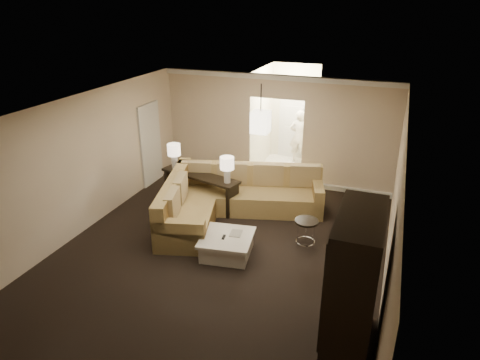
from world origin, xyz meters
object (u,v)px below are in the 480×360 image
at_px(console_table, 201,187).
at_px(drink_table, 306,228).
at_px(coffee_table, 227,245).
at_px(armoire, 352,288).
at_px(person, 299,134).
at_px(sectional_sofa, 229,199).

relative_size(console_table, drink_table, 3.57).
relative_size(coffee_table, armoire, 0.52).
bearing_deg(console_table, coffee_table, -37.69).
bearing_deg(person, console_table, 65.94).
xyz_separation_m(coffee_table, console_table, (-1.36, 1.72, 0.26)).
bearing_deg(coffee_table, sectional_sofa, 110.47).
bearing_deg(coffee_table, console_table, 128.23).
distance_m(sectional_sofa, coffee_table, 1.58).
bearing_deg(drink_table, console_table, 161.10).
bearing_deg(coffee_table, armoire, -33.18).
distance_m(armoire, drink_table, 2.70).
height_order(console_table, drink_table, console_table).
height_order(armoire, drink_table, armoire).
relative_size(sectional_sofa, console_table, 1.72).
height_order(coffee_table, armoire, armoire).
xyz_separation_m(coffee_table, drink_table, (1.34, 0.80, 0.21)).
bearing_deg(sectional_sofa, console_table, 146.83).
bearing_deg(sectional_sofa, armoire, -61.23).
height_order(console_table, person, person).
relative_size(sectional_sofa, drink_table, 6.16).
distance_m(coffee_table, drink_table, 1.57).
bearing_deg(sectional_sofa, person, 64.76).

